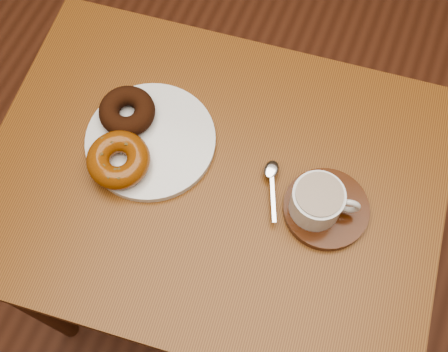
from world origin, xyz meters
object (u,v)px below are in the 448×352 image
at_px(cafe_table, 214,201).
at_px(saucer, 326,209).
at_px(donut_plate, 151,140).
at_px(coffee_cup, 318,201).

xyz_separation_m(cafe_table, saucer, (0.19, 0.01, 0.12)).
xyz_separation_m(donut_plate, saucer, (0.31, -0.01, 0.00)).
xyz_separation_m(cafe_table, coffee_cup, (0.17, 0.01, 0.15)).
bearing_deg(coffee_cup, cafe_table, 170.43).
height_order(saucer, coffee_cup, coffee_cup).
xyz_separation_m(saucer, coffee_cup, (-0.02, -0.01, 0.04)).
bearing_deg(saucer, coffee_cup, -156.04).
distance_m(saucer, coffee_cup, 0.04).
height_order(cafe_table, saucer, saucer).
height_order(donut_plate, saucer, saucer).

